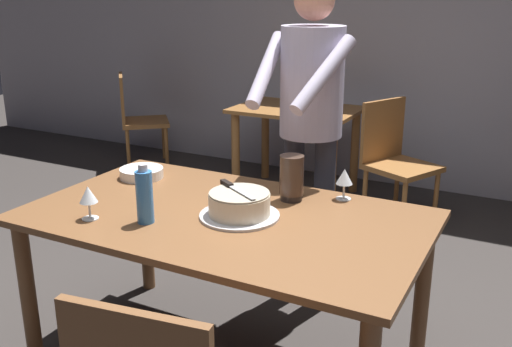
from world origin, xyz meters
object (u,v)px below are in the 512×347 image
at_px(person_cutting_cake, 310,112).
at_px(background_table, 296,127).
at_px(wine_glass_near, 344,178).
at_px(main_dining_table, 225,235).
at_px(plate_stack, 142,173).
at_px(water_bottle, 145,196).
at_px(wine_glass_far, 88,196).
at_px(background_chair_0, 395,157).
at_px(hurricane_lamp, 292,178).
at_px(cake_knife, 231,186).
at_px(cake_on_platter, 239,205).
at_px(background_chair_1, 137,116).

xyz_separation_m(person_cutting_cake, background_table, (-0.78, 1.62, -0.50)).
bearing_deg(wine_glass_near, main_dining_table, -133.41).
relative_size(plate_stack, water_bottle, 0.88).
distance_m(main_dining_table, background_table, 2.43).
height_order(wine_glass_far, background_chair_0, background_chair_0).
height_order(person_cutting_cake, background_chair_0, person_cutting_cake).
distance_m(main_dining_table, hurricane_lamp, 0.40).
relative_size(main_dining_table, plate_stack, 7.75).
bearing_deg(person_cutting_cake, cake_knife, -97.00).
relative_size(person_cutting_cake, background_table, 1.72).
xyz_separation_m(plate_stack, hurricane_lamp, (0.81, 0.05, 0.08)).
relative_size(main_dining_table, person_cutting_cake, 0.99).
xyz_separation_m(cake_on_platter, cake_knife, (-0.06, 0.04, 0.06)).
bearing_deg(background_chair_1, wine_glass_far, -54.34).
relative_size(cake_on_platter, plate_stack, 1.55).
distance_m(wine_glass_near, person_cutting_cake, 0.47).
xyz_separation_m(cake_on_platter, person_cutting_cake, (0.02, 0.71, 0.27)).
distance_m(plate_stack, wine_glass_near, 1.04).
distance_m(cake_knife, water_bottle, 0.37).
relative_size(cake_knife, wine_glass_near, 1.68).
bearing_deg(main_dining_table, background_chair_1, 135.25).
height_order(person_cutting_cake, background_chair_1, person_cutting_cake).
distance_m(water_bottle, hurricane_lamp, 0.67).
relative_size(cake_knife, plate_stack, 1.10).
distance_m(cake_knife, wine_glass_near, 0.53).
height_order(plate_stack, wine_glass_far, wine_glass_far).
height_order(main_dining_table, background_chair_1, background_chair_1).
distance_m(hurricane_lamp, background_chair_1, 3.34).
relative_size(cake_on_platter, person_cutting_cake, 0.20).
xyz_separation_m(main_dining_table, background_chair_0, (0.20, 2.11, -0.16)).
height_order(cake_on_platter, hurricane_lamp, hurricane_lamp).
bearing_deg(water_bottle, main_dining_table, 43.50).
xyz_separation_m(cake_on_platter, background_chair_0, (0.13, 2.11, -0.31)).
height_order(wine_glass_far, background_table, wine_glass_far).
bearing_deg(background_chair_0, background_table, 166.35).
bearing_deg(plate_stack, background_table, 91.50).
bearing_deg(hurricane_lamp, wine_glass_near, 30.06).
height_order(person_cutting_cake, background_table, person_cutting_cake).
bearing_deg(background_chair_1, background_table, -1.77).
bearing_deg(person_cutting_cake, cake_on_platter, -91.69).
bearing_deg(background_chair_0, cake_knife, -95.18).
bearing_deg(wine_glass_near, cake_knife, -135.37).
bearing_deg(water_bottle, cake_knife, 46.62).
xyz_separation_m(cake_knife, water_bottle, (-0.25, -0.27, -0.00)).
bearing_deg(background_chair_0, cake_on_platter, -93.44).
bearing_deg(main_dining_table, cake_knife, 73.79).
height_order(main_dining_table, wine_glass_far, wine_glass_far).
bearing_deg(hurricane_lamp, background_chair_0, 89.42).
distance_m(cake_knife, background_chair_1, 3.38).
height_order(wine_glass_far, background_chair_1, background_chair_1).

